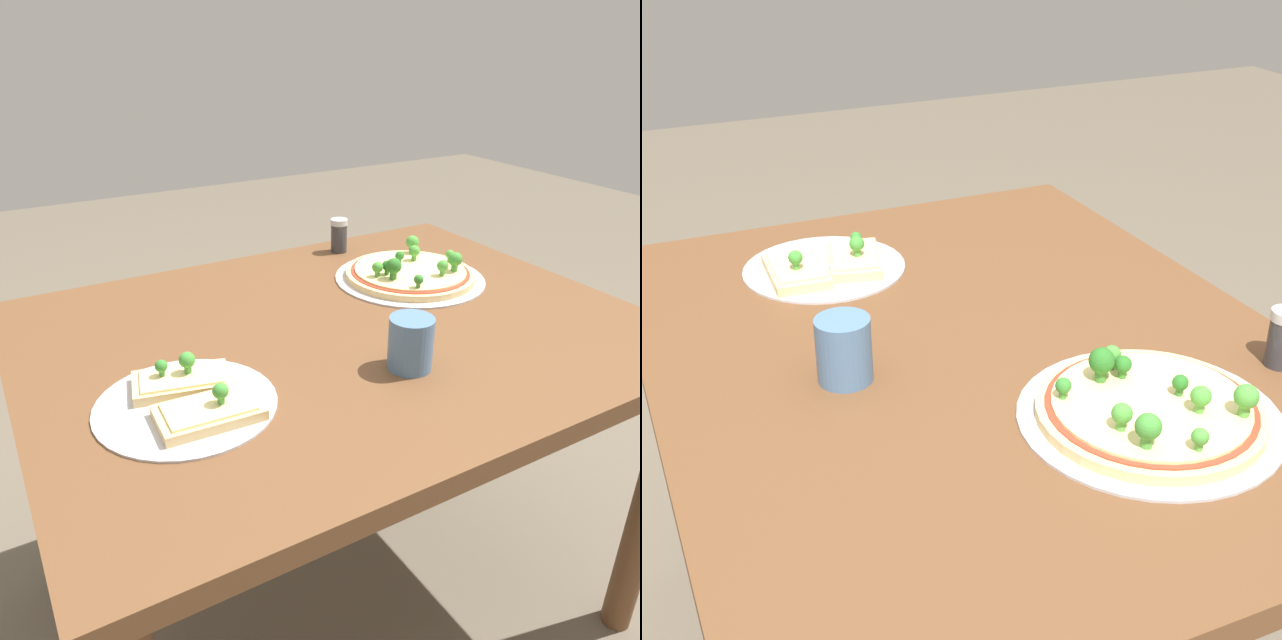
{
  "view_description": "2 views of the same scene",
  "coord_description": "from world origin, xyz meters",
  "views": [
    {
      "loc": [
        -0.55,
        -0.89,
        1.21
      ],
      "look_at": [
        -0.04,
        0.0,
        0.72
      ],
      "focal_mm": 35.0,
      "sensor_mm": 36.0,
      "label": 1
    },
    {
      "loc": [
        1.0,
        -0.46,
        1.31
      ],
      "look_at": [
        -0.04,
        0.0,
        0.72
      ],
      "focal_mm": 50.0,
      "sensor_mm": 36.0,
      "label": 2
    }
  ],
  "objects": [
    {
      "name": "pizza_tray_whole",
      "position": [
        0.26,
        0.12,
        0.71
      ],
      "size": [
        0.33,
        0.33,
        0.07
      ],
      "color": "#B7B7BC",
      "rests_on": "dining_table"
    },
    {
      "name": "drinking_cup",
      "position": [
        0.02,
        -0.19,
        0.74
      ],
      "size": [
        0.07,
        0.07,
        0.09
      ],
      "primitive_type": "cylinder",
      "color": "#4C7099",
      "rests_on": "dining_table"
    },
    {
      "name": "dining_table",
      "position": [
        0.0,
        0.0,
        0.61
      ],
      "size": [
        1.13,
        0.88,
        0.7
      ],
      "color": "brown",
      "rests_on": "ground_plane"
    },
    {
      "name": "pizza_tray_slice",
      "position": [
        -0.33,
        -0.12,
        0.71
      ],
      "size": [
        0.27,
        0.27,
        0.06
      ],
      "color": "#B7B7BC",
      "rests_on": "dining_table"
    }
  ]
}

